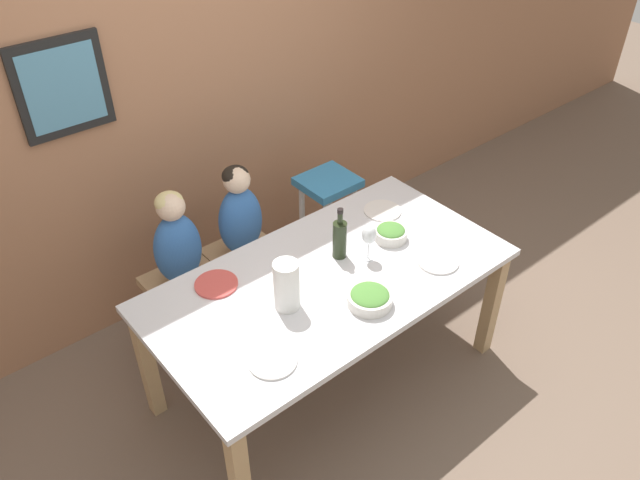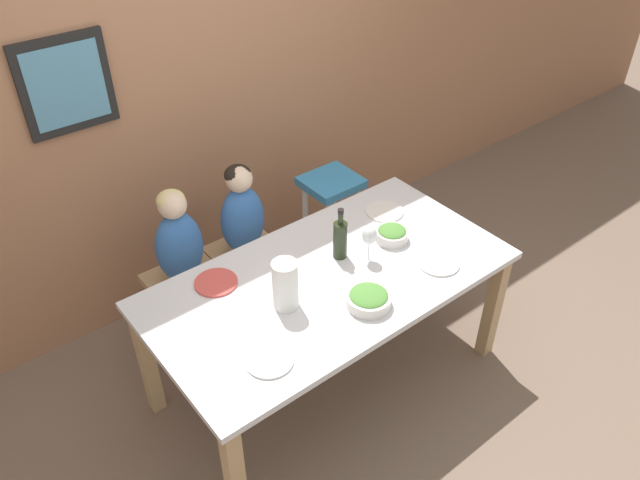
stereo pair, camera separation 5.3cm
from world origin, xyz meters
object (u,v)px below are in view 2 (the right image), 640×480
at_px(chair_far_left, 187,289).
at_px(dinner_plate_back_right, 385,212).
at_px(paper_towel_roll, 285,285).
at_px(salad_bowl_small, 392,234).
at_px(dinner_plate_front_right, 439,263).
at_px(dinner_plate_front_left, 269,360).
at_px(salad_bowl_large, 369,298).
at_px(dinner_plate_back_left, 216,283).
at_px(person_child_left, 178,238).
at_px(chair_right_highchair, 331,202).
at_px(wine_bottle, 340,238).
at_px(wine_glass_near, 370,236).
at_px(chair_far_center, 246,261).
at_px(person_child_center, 242,211).

distance_m(chair_far_left, dinner_plate_back_right, 1.18).
bearing_deg(paper_towel_roll, dinner_plate_back_right, 17.04).
xyz_separation_m(salad_bowl_small, dinner_plate_front_right, (0.04, -0.29, -0.03)).
xyz_separation_m(dinner_plate_front_left, dinner_plate_back_right, (1.12, 0.49, 0.00)).
distance_m(chair_far_left, paper_towel_roll, 0.89).
relative_size(chair_far_left, dinner_plate_back_right, 2.30).
bearing_deg(salad_bowl_large, chair_far_left, 114.68).
xyz_separation_m(dinner_plate_back_left, dinner_plate_front_right, (0.94, -0.56, 0.00)).
bearing_deg(chair_far_left, person_child_left, 90.00).
bearing_deg(chair_right_highchair, wine_bottle, -126.12).
relative_size(wine_bottle, dinner_plate_front_right, 1.38).
distance_m(person_child_left, dinner_plate_back_left, 0.42).
relative_size(wine_glass_near, salad_bowl_small, 1.15).
xyz_separation_m(salad_bowl_small, dinner_plate_back_right, (0.14, 0.20, -0.03)).
bearing_deg(wine_glass_near, dinner_plate_front_left, -162.33).
xyz_separation_m(chair_far_center, wine_glass_near, (0.28, -0.73, 0.48)).
relative_size(wine_glass_near, dinner_plate_back_left, 0.95).
xyz_separation_m(chair_far_left, chair_right_highchair, (1.03, 0.00, 0.15)).
xyz_separation_m(salad_bowl_small, dinner_plate_front_left, (-0.97, -0.29, -0.03)).
distance_m(wine_bottle, wine_glass_near, 0.15).
height_order(chair_far_left, chair_far_center, same).
xyz_separation_m(chair_right_highchair, salad_bowl_large, (-0.58, -0.98, 0.23)).
distance_m(person_child_center, salad_bowl_large, 0.98).
height_order(wine_bottle, paper_towel_roll, wine_bottle).
height_order(chair_right_highchair, dinner_plate_back_left, dinner_plate_back_left).
relative_size(wine_bottle, dinner_plate_back_right, 1.38).
relative_size(salad_bowl_large, dinner_plate_front_right, 1.01).
distance_m(person_child_center, dinner_plate_back_right, 0.79).
xyz_separation_m(chair_far_center, person_child_left, (-0.39, 0.00, 0.35)).
bearing_deg(chair_right_highchair, dinner_plate_back_left, -158.29).
bearing_deg(paper_towel_roll, person_child_center, 72.11).
xyz_separation_m(salad_bowl_large, dinner_plate_front_left, (-0.55, 0.00, -0.03)).
xyz_separation_m(person_child_center, wine_bottle, (0.18, -0.63, 0.10)).
bearing_deg(dinner_plate_front_left, wine_glass_near, 17.67).
bearing_deg(person_child_center, chair_far_center, -90.00).
distance_m(salad_bowl_large, salad_bowl_small, 0.51).
xyz_separation_m(person_child_center, dinner_plate_back_right, (0.62, -0.48, -0.01)).
distance_m(person_child_left, dinner_plate_front_right, 1.34).
bearing_deg(dinner_plate_back_left, wine_bottle, -19.06).
distance_m(chair_far_center, dinner_plate_front_left, 1.15).
distance_m(chair_far_left, person_child_left, 0.35).
bearing_deg(dinner_plate_front_left, salad_bowl_small, 16.52).
bearing_deg(person_child_left, dinner_plate_back_right, -25.53).
height_order(chair_far_center, person_child_center, person_child_center).
distance_m(person_child_left, wine_bottle, 0.85).
relative_size(chair_far_center, dinner_plate_front_left, 2.30).
bearing_deg(wine_bottle, dinner_plate_front_left, -152.48).
height_order(salad_bowl_large, salad_bowl_small, same).
bearing_deg(dinner_plate_back_right, salad_bowl_small, -124.84).
bearing_deg(dinner_plate_front_left, dinner_plate_back_right, 23.83).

